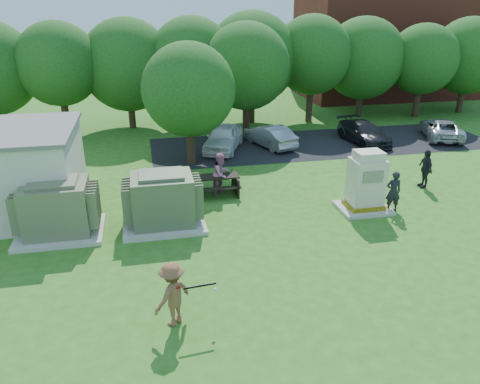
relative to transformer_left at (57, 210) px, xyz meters
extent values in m
plane|color=#2D6619|center=(6.50, -4.50, -0.97)|extent=(120.00, 120.00, 0.00)
cube|color=maroon|center=(24.50, 22.50, 3.03)|extent=(15.00, 8.00, 8.00)
cube|color=#232326|center=(13.50, 9.00, -0.96)|extent=(20.00, 6.00, 0.01)
cube|color=beige|center=(0.00, 0.00, -0.89)|extent=(3.00, 2.40, 0.15)
cube|color=#656C4D|center=(0.00, 0.00, 0.08)|extent=(2.20, 1.80, 1.80)
cube|color=#656C4D|center=(0.00, 0.00, 1.04)|extent=(1.60, 1.30, 0.12)
cube|color=#656C4D|center=(-1.27, 0.00, 0.11)|extent=(0.32, 1.50, 1.35)
cube|color=#656C4D|center=(1.27, 0.00, 0.11)|extent=(0.32, 1.50, 1.35)
cube|color=beige|center=(3.70, 0.00, -0.89)|extent=(3.00, 2.40, 0.15)
cube|color=#536043|center=(3.70, 0.00, 0.08)|extent=(2.20, 1.80, 1.80)
cube|color=#536043|center=(3.70, 0.00, 1.04)|extent=(1.60, 1.30, 0.12)
cube|color=#536043|center=(2.43, 0.00, 0.11)|extent=(0.32, 1.50, 1.35)
cube|color=#536043|center=(4.97, 0.00, 0.11)|extent=(0.32, 1.50, 1.35)
cube|color=beige|center=(11.63, -0.24, -0.90)|extent=(2.02, 1.65, 0.14)
cube|color=yellow|center=(11.63, -0.24, -0.75)|extent=(1.42, 1.15, 0.16)
cube|color=beige|center=(11.63, -0.24, 0.25)|extent=(1.28, 1.01, 1.83)
cube|color=beige|center=(11.63, -0.24, 1.33)|extent=(1.05, 0.82, 0.32)
cube|color=gray|center=(11.63, -0.77, 0.62)|extent=(0.82, 0.04, 0.46)
cube|color=black|center=(6.09, 2.59, -0.16)|extent=(1.97, 0.76, 0.07)
cube|color=black|center=(6.09, 3.20, -0.49)|extent=(1.97, 0.27, 0.05)
cube|color=black|center=(6.09, 1.99, -0.49)|extent=(1.97, 0.27, 0.05)
cube|color=black|center=(5.24, 2.59, -0.57)|extent=(0.09, 1.47, 0.81)
cube|color=black|center=(6.94, 2.59, -0.57)|extent=(0.09, 1.47, 0.81)
imported|color=brown|center=(3.62, -5.89, -0.08)|extent=(1.31, 1.25, 1.78)
imported|color=black|center=(12.66, -0.59, -0.13)|extent=(0.65, 0.47, 1.67)
imported|color=#C06591|center=(6.32, 2.57, -0.04)|extent=(1.14, 1.13, 1.85)
imported|color=black|center=(15.38, 1.53, -0.10)|extent=(0.49, 1.04, 1.73)
imported|color=white|center=(7.54, 8.96, -0.26)|extent=(3.15, 4.48, 1.42)
imported|color=#A3A3A7|center=(10.26, 9.06, -0.35)|extent=(2.48, 4.02, 1.25)
imported|color=black|center=(15.87, 8.64, -0.36)|extent=(2.12, 4.37, 1.22)
imported|color=silver|center=(20.93, 8.63, -0.38)|extent=(3.36, 4.69, 1.19)
cylinder|color=black|center=(4.30, -6.07, 0.20)|extent=(0.85, 0.14, 0.06)
cylinder|color=maroon|center=(3.70, -6.05, 0.20)|extent=(0.23, 0.09, 0.06)
sphere|color=white|center=(4.71, -5.97, -0.02)|extent=(0.09, 0.09, 0.09)
cylinder|color=#47301E|center=(-1.50, 14.30, 0.43)|extent=(0.44, 0.44, 2.80)
sphere|color=#235B1C|center=(-1.50, 14.30, 3.33)|extent=(5.00, 5.00, 5.00)
cylinder|color=#47301E|center=(2.50, 15.10, 0.18)|extent=(0.44, 0.44, 2.30)
sphere|color=#235B1C|center=(2.50, 15.10, 3.07)|extent=(5.80, 5.80, 5.80)
cylinder|color=#47301E|center=(6.50, 14.20, 0.38)|extent=(0.44, 0.44, 2.70)
sphere|color=#235B1C|center=(6.50, 14.20, 3.35)|extent=(5.40, 5.40, 5.40)
cylinder|color=#47301E|center=(10.50, 14.80, 0.28)|extent=(0.44, 0.44, 2.50)
sphere|color=#235B1C|center=(10.50, 14.80, 3.33)|extent=(6.00, 6.00, 6.00)
cylinder|color=#47301E|center=(14.50, 14.40, 0.48)|extent=(0.44, 0.44, 2.90)
sphere|color=#235B1C|center=(14.50, 14.40, 3.49)|extent=(5.20, 5.20, 5.20)
cylinder|color=#47301E|center=(18.50, 15.00, 0.23)|extent=(0.44, 0.44, 2.40)
sphere|color=#235B1C|center=(18.50, 15.00, 3.11)|extent=(5.60, 5.60, 5.60)
cylinder|color=#47301E|center=(22.50, 14.10, 0.33)|extent=(0.44, 0.44, 2.60)
sphere|color=#235B1C|center=(22.50, 14.10, 3.07)|extent=(4.80, 4.80, 4.80)
cylinder|color=#47301E|center=(26.50, 14.70, 0.28)|extent=(0.44, 0.44, 2.50)
sphere|color=#235B1C|center=(26.50, 14.70, 3.15)|extent=(5.40, 5.40, 5.40)
cylinder|color=#47301E|center=(5.50, 7.00, 0.23)|extent=(0.44, 0.44, 2.40)
sphere|color=#235B1C|center=(5.50, 7.00, 2.81)|extent=(4.60, 4.60, 4.60)
cylinder|color=#47301E|center=(9.50, 12.00, 0.33)|extent=(0.44, 0.44, 2.60)
sphere|color=#235B1C|center=(9.50, 12.00, 3.19)|extent=(5.20, 5.20, 5.20)
camera|label=1|loc=(3.25, -16.03, 6.86)|focal=35.00mm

